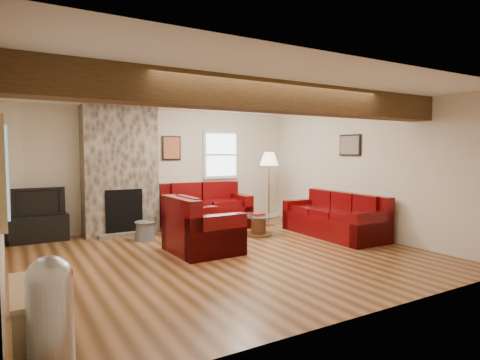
{
  "coord_description": "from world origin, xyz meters",
  "views": [
    {
      "loc": [
        -2.95,
        -5.45,
        1.61
      ],
      "look_at": [
        0.5,
        0.4,
        1.14
      ],
      "focal_mm": 30.0,
      "sensor_mm": 36.0,
      "label": 1
    }
  ],
  "objects_px": {
    "armchair_red": "(203,224)",
    "tv_cabinet": "(39,228)",
    "television": "(38,201)",
    "floor_lamp": "(269,163)",
    "coffee_table": "(258,225)",
    "sofa_three": "(333,215)",
    "loveseat": "(206,206)"
  },
  "relations": [
    {
      "from": "armchair_red",
      "to": "tv_cabinet",
      "type": "distance_m",
      "value": 3.12
    },
    {
      "from": "television",
      "to": "floor_lamp",
      "type": "distance_m",
      "value": 4.62
    },
    {
      "from": "coffee_table",
      "to": "floor_lamp",
      "type": "bearing_deg",
      "value": 45.35
    },
    {
      "from": "sofa_three",
      "to": "floor_lamp",
      "type": "xyz_separation_m",
      "value": [
        -0.41,
        1.59,
        0.97
      ]
    },
    {
      "from": "loveseat",
      "to": "television",
      "type": "xyz_separation_m",
      "value": [
        -3.17,
        0.3,
        0.26
      ]
    },
    {
      "from": "television",
      "to": "floor_lamp",
      "type": "height_order",
      "value": "floor_lamp"
    },
    {
      "from": "coffee_table",
      "to": "television",
      "type": "relative_size",
      "value": 0.95
    },
    {
      "from": "armchair_red",
      "to": "tv_cabinet",
      "type": "height_order",
      "value": "armchair_red"
    },
    {
      "from": "tv_cabinet",
      "to": "television",
      "type": "xyz_separation_m",
      "value": [
        0.0,
        0.0,
        0.49
      ]
    },
    {
      "from": "armchair_red",
      "to": "television",
      "type": "xyz_separation_m",
      "value": [
        -2.22,
        2.17,
        0.28
      ]
    },
    {
      "from": "armchair_red",
      "to": "floor_lamp",
      "type": "xyz_separation_m",
      "value": [
        2.29,
        1.45,
        0.93
      ]
    },
    {
      "from": "sofa_three",
      "to": "coffee_table",
      "type": "relative_size",
      "value": 2.61
    },
    {
      "from": "tv_cabinet",
      "to": "floor_lamp",
      "type": "relative_size",
      "value": 0.6
    },
    {
      "from": "coffee_table",
      "to": "floor_lamp",
      "type": "distance_m",
      "value": 1.65
    },
    {
      "from": "sofa_three",
      "to": "television",
      "type": "relative_size",
      "value": 2.47
    },
    {
      "from": "coffee_table",
      "to": "floor_lamp",
      "type": "relative_size",
      "value": 0.51
    },
    {
      "from": "sofa_three",
      "to": "coffee_table",
      "type": "xyz_separation_m",
      "value": [
        -1.23,
        0.76,
        -0.21
      ]
    },
    {
      "from": "sofa_three",
      "to": "tv_cabinet",
      "type": "height_order",
      "value": "sofa_three"
    },
    {
      "from": "television",
      "to": "armchair_red",
      "type": "bearing_deg",
      "value": -44.32
    },
    {
      "from": "sofa_three",
      "to": "tv_cabinet",
      "type": "relative_size",
      "value": 2.19
    },
    {
      "from": "loveseat",
      "to": "sofa_three",
      "type": "bearing_deg",
      "value": -42.93
    },
    {
      "from": "loveseat",
      "to": "armchair_red",
      "type": "relative_size",
      "value": 1.59
    },
    {
      "from": "armchair_red",
      "to": "floor_lamp",
      "type": "height_order",
      "value": "floor_lamp"
    },
    {
      "from": "sofa_three",
      "to": "floor_lamp",
      "type": "relative_size",
      "value": 1.32
    },
    {
      "from": "sofa_three",
      "to": "loveseat",
      "type": "relative_size",
      "value": 1.19
    },
    {
      "from": "sofa_three",
      "to": "floor_lamp",
      "type": "height_order",
      "value": "floor_lamp"
    },
    {
      "from": "armchair_red",
      "to": "coffee_table",
      "type": "relative_size",
      "value": 1.37
    },
    {
      "from": "sofa_three",
      "to": "armchair_red",
      "type": "height_order",
      "value": "armchair_red"
    },
    {
      "from": "loveseat",
      "to": "floor_lamp",
      "type": "xyz_separation_m",
      "value": [
        1.35,
        -0.42,
        0.91
      ]
    },
    {
      "from": "armchair_red",
      "to": "coffee_table",
      "type": "distance_m",
      "value": 1.63
    },
    {
      "from": "armchair_red",
      "to": "television",
      "type": "height_order",
      "value": "television"
    },
    {
      "from": "coffee_table",
      "to": "tv_cabinet",
      "type": "relative_size",
      "value": 0.84
    }
  ]
}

